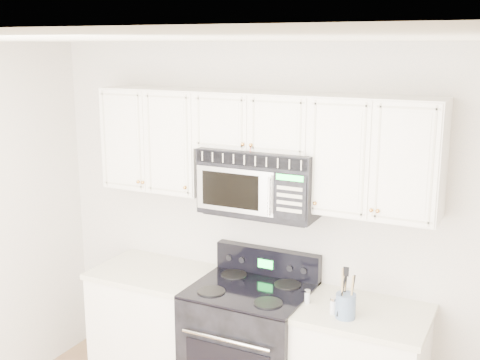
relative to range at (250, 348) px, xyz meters
The scene contains 8 objects.
room 1.63m from the range, 90.99° to the right, with size 3.51×3.51×2.61m.
base_cabinet_left 0.83m from the range, behind, with size 0.86×0.65×0.92m.
range is the anchor object (origin of this frame).
upper_cabinets 1.46m from the range, 98.07° to the left, with size 2.44×0.37×0.75m.
microwave 1.20m from the range, 79.77° to the left, with size 0.81×0.45×0.45m.
utensil_crock 0.89m from the range, ahead, with size 0.13×0.13×0.33m.
shaker_salt 0.64m from the range, ahead, with size 0.04×0.04×0.09m.
shaker_pepper 0.80m from the range, ahead, with size 0.05×0.05×0.11m.
Camera 1 is at (1.69, -2.10, 2.59)m, focal length 45.00 mm.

